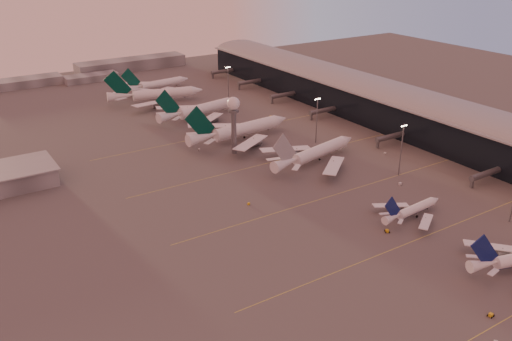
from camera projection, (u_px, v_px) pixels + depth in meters
ground at (404, 267)px, 181.11m from camera, size 700.00×700.00×0.00m
taxiway_markings at (357, 187)px, 239.24m from camera, size 180.00×185.25×0.02m
terminal at (394, 107)px, 315.50m from camera, size 57.00×362.00×23.04m
radar_tower at (234, 114)px, 267.94m from camera, size 6.40×6.40×31.10m
mast_b at (402, 148)px, 245.44m from camera, size 3.60×0.56×25.00m
mast_c at (317, 118)px, 285.42m from camera, size 3.60×0.56×25.00m
mast_d at (228, 83)px, 353.92m from camera, size 3.60×0.56×25.00m
distant_horizon at (101, 70)px, 431.92m from camera, size 165.00×37.50×9.00m
narrowbody_mid at (412, 211)px, 212.16m from camera, size 33.66×26.80×13.15m
widebody_white at (315, 155)px, 264.17m from camera, size 58.76×46.60×20.93m
greentail_a at (240, 132)px, 293.05m from camera, size 66.15×53.23×24.03m
greentail_b at (200, 112)px, 328.94m from camera, size 60.55×48.46×22.20m
greentail_c at (157, 96)px, 359.96m from camera, size 63.57×50.78×23.44m
greentail_d at (157, 86)px, 387.72m from camera, size 53.35×42.85×19.42m
gsv_truck_a at (496, 340)px, 146.68m from camera, size 5.58×4.67×2.19m
gsv_tug_near at (491, 315)px, 157.19m from camera, size 2.79×3.98×1.05m
gsv_tug_mid at (387, 231)px, 202.11m from camera, size 4.32×3.74×1.06m
gsv_truck_b at (401, 182)px, 240.44m from camera, size 6.31×2.80×2.47m
gsv_truck_c at (249, 202)px, 223.09m from camera, size 4.77×3.98×1.87m
gsv_catering_b at (386, 151)px, 274.62m from camera, size 4.56×2.27×3.69m
gsv_tug_far at (278, 159)px, 268.52m from camera, size 3.51×3.57×0.89m
gsv_truck_d at (199, 148)px, 280.34m from camera, size 1.89×4.79×1.92m
gsv_tug_hangar at (271, 117)px, 330.35m from camera, size 4.28×2.98×1.12m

